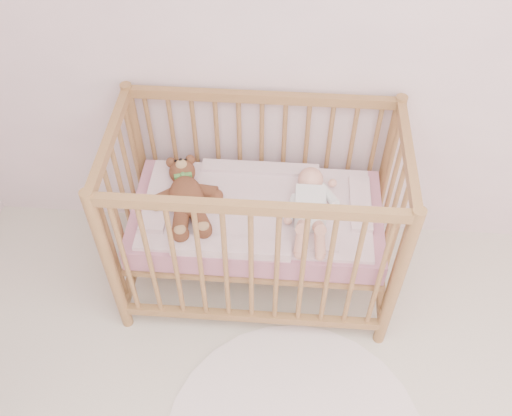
# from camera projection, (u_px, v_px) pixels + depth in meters

# --- Properties ---
(wall_back) EXTENTS (4.00, 0.02, 2.70)m
(wall_back) POSITION_uv_depth(u_px,v_px,m) (358.00, 20.00, 2.42)
(wall_back) COLOR white
(wall_back) RESTS_ON floor
(crib) EXTENTS (1.36, 0.76, 1.00)m
(crib) POSITION_uv_depth(u_px,v_px,m) (257.00, 217.00, 2.81)
(crib) COLOR #A47645
(crib) RESTS_ON floor
(mattress) EXTENTS (1.22, 0.62, 0.13)m
(mattress) POSITION_uv_depth(u_px,v_px,m) (257.00, 219.00, 2.82)
(mattress) COLOR #C37A91
(mattress) RESTS_ON crib
(blanket) EXTENTS (1.10, 0.58, 0.06)m
(blanket) POSITION_uv_depth(u_px,v_px,m) (257.00, 208.00, 2.76)
(blanket) COLOR pink
(blanket) RESTS_ON mattress
(baby) EXTENTS (0.27, 0.56, 0.13)m
(baby) POSITION_uv_depth(u_px,v_px,m) (311.00, 204.00, 2.68)
(baby) COLOR white
(baby) RESTS_ON blanket
(teddy_bear) EXTENTS (0.49, 0.60, 0.14)m
(teddy_bear) POSITION_uv_depth(u_px,v_px,m) (186.00, 196.00, 2.70)
(teddy_bear) COLOR brown
(teddy_bear) RESTS_ON blanket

